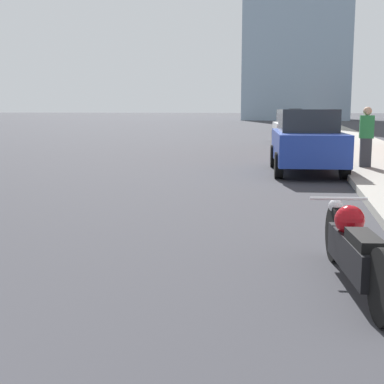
# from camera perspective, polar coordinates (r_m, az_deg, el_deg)

# --- Properties ---
(sidewalk) EXTENTS (3.00, 240.00, 0.15)m
(sidewalk) POSITION_cam_1_polar(r_m,az_deg,el_deg) (40.67, 14.82, 6.32)
(sidewalk) COLOR gray
(sidewalk) RESTS_ON ground_plane
(motorcycle) EXTENTS (0.63, 2.44, 0.76)m
(motorcycle) POSITION_cam_1_polar(r_m,az_deg,el_deg) (5.40, 16.94, -5.78)
(motorcycle) COLOR black
(motorcycle) RESTS_ON ground_plane
(parked_car_blue) EXTENTS (2.05, 4.32, 1.69)m
(parked_car_blue) POSITION_cam_1_polar(r_m,az_deg,el_deg) (14.62, 12.14, 5.34)
(parked_car_blue) COLOR #1E3899
(parked_car_blue) RESTS_ON ground_plane
(parked_car_white) EXTENTS (2.25, 4.29, 1.65)m
(parked_car_white) POSITION_cam_1_polar(r_m,az_deg,el_deg) (27.13, 10.77, 6.91)
(parked_car_white) COLOR silver
(parked_car_white) RESTS_ON ground_plane
(parked_car_black) EXTENTS (2.03, 4.21, 1.62)m
(parked_car_black) POSITION_cam_1_polar(r_m,az_deg,el_deg) (40.19, 11.22, 7.46)
(parked_car_black) COLOR black
(parked_car_black) RESTS_ON ground_plane
(parked_car_green) EXTENTS (1.94, 4.11, 1.62)m
(parked_car_green) POSITION_cam_1_polar(r_m,az_deg,el_deg) (50.85, 11.22, 7.73)
(parked_car_green) COLOR #1E6B33
(parked_car_green) RESTS_ON ground_plane
(parked_car_silver) EXTENTS (1.88, 4.00, 1.68)m
(parked_car_silver) POSITION_cam_1_polar(r_m,az_deg,el_deg) (63.17, 10.97, 7.96)
(parked_car_silver) COLOR #BCBCC1
(parked_car_silver) RESTS_ON ground_plane
(pedestrian) EXTENTS (0.36, 0.22, 1.60)m
(pedestrian) POSITION_cam_1_polar(r_m,az_deg,el_deg) (15.09, 18.10, 5.64)
(pedestrian) COLOR #38383D
(pedestrian) RESTS_ON sidewalk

